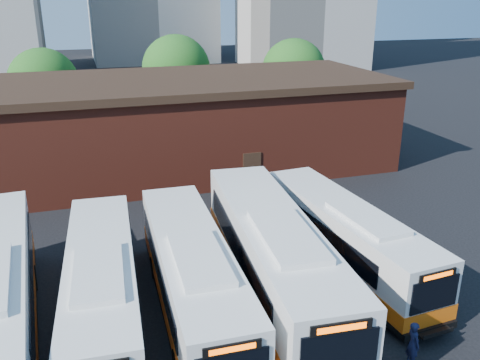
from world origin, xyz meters
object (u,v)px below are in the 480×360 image
object	(u,v)px
bus_mideast	(273,261)
bus_east	(345,239)
bus_midwest	(193,280)
transit_worker	(413,344)
bus_west	(103,292)

from	to	relation	value
bus_mideast	bus_east	distance (m)	4.17
bus_midwest	bus_mideast	distance (m)	3.39
bus_midwest	bus_mideast	size ratio (longest dim) A/B	0.89
bus_east	transit_worker	distance (m)	6.62
bus_west	bus_mideast	bearing A→B (deg)	2.81
bus_mideast	transit_worker	xyz separation A→B (m)	(3.03, -5.28, -0.86)
bus_east	transit_worker	world-z (taller)	bus_east
bus_west	bus_midwest	world-z (taller)	bus_midwest
bus_west	bus_east	distance (m)	10.80
bus_midwest	bus_west	bearing A→B (deg)	177.59
bus_mideast	transit_worker	bearing A→B (deg)	-55.78
bus_midwest	bus_east	size ratio (longest dim) A/B	1.04
bus_midwest	bus_east	bearing A→B (deg)	12.69
bus_mideast	bus_midwest	bearing A→B (deg)	-172.23
bus_mideast	transit_worker	world-z (taller)	bus_mideast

